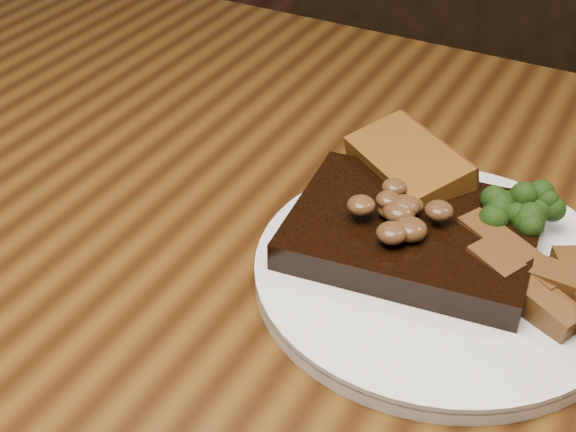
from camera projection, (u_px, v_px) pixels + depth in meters
The scene contains 9 objects.
dining_table at pixel (297, 337), 0.71m from camera, with size 1.60×0.90×0.75m.
chair_far at pixel (435, 106), 1.35m from camera, with size 0.57×0.57×0.94m.
plate at pixel (438, 274), 0.63m from camera, with size 0.29×0.29×0.01m, color white.
steak at pixel (412, 234), 0.64m from camera, with size 0.19×0.15×0.03m, color black.
steak_bone at pixel (380, 285), 0.60m from camera, with size 0.16×0.02×0.02m, color beige.
mushroom_pile at pixel (401, 205), 0.62m from camera, with size 0.08×0.08×0.03m, color #55361A, non-canonical shape.
garlic_bread at pixel (406, 183), 0.70m from camera, with size 0.11×0.06×0.02m, color brown.
potato_wedges at pixel (528, 274), 0.60m from camera, with size 0.12×0.12×0.02m, color brown, non-canonical shape.
broccoli_cluster at pixel (543, 221), 0.64m from camera, with size 0.07×0.07×0.04m, color #1D380C, non-canonical shape.
Camera 1 is at (0.23, -0.45, 1.17)m, focal length 50.00 mm.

